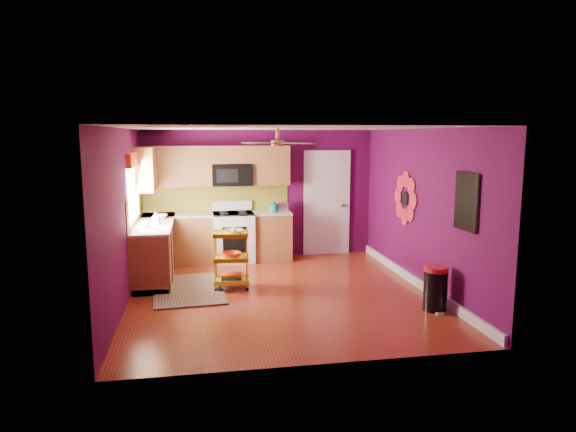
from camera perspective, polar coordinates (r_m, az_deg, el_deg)
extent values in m
plane|color=maroon|center=(7.95, -0.88, -8.59)|extent=(5.00, 5.00, 0.00)
cube|color=#51093F|center=(10.12, -3.15, 2.45)|extent=(4.50, 0.04, 2.50)
cube|color=#51093F|center=(5.25, 3.43, -3.70)|extent=(4.50, 0.04, 2.50)
cube|color=#51093F|center=(7.64, -17.80, -0.11)|extent=(0.04, 5.00, 2.50)
cube|color=#51093F|center=(8.32, 14.58, 0.74)|extent=(0.04, 5.00, 2.50)
cube|color=silver|center=(7.58, -0.93, 9.73)|extent=(4.50, 5.00, 0.04)
cube|color=white|center=(8.55, 14.08, -7.11)|extent=(0.05, 4.90, 0.14)
cube|color=brown|center=(9.08, -14.56, -3.72)|extent=(0.60, 2.30, 0.90)
cube|color=brown|center=(9.88, -7.81, -2.48)|extent=(2.80, 0.60, 0.90)
cube|color=beige|center=(8.99, -14.67, -0.79)|extent=(0.63, 2.30, 0.04)
cube|color=beige|center=(9.80, -7.86, 0.22)|extent=(2.80, 0.63, 0.04)
cube|color=black|center=(9.17, -14.46, -6.16)|extent=(0.54, 2.30, 0.10)
cube|color=black|center=(9.97, -7.76, -4.73)|extent=(2.80, 0.54, 0.10)
cube|color=white|center=(9.87, -6.06, -2.40)|extent=(0.76, 0.66, 0.92)
cube|color=black|center=(9.79, -6.10, 0.27)|extent=(0.76, 0.62, 0.03)
cube|color=white|center=(10.05, -6.23, 1.15)|extent=(0.76, 0.06, 0.18)
cube|color=black|center=(9.55, -5.92, -2.84)|extent=(0.45, 0.02, 0.55)
cube|color=brown|center=(9.84, -12.34, 5.43)|extent=(1.32, 0.33, 0.75)
cube|color=brown|center=(9.93, -1.97, 5.66)|extent=(0.72, 0.33, 0.75)
cube|color=brown|center=(9.85, -6.28, 6.78)|extent=(0.76, 0.33, 0.34)
cube|color=brown|center=(9.39, -15.48, 5.15)|extent=(0.33, 1.30, 0.75)
cube|color=black|center=(9.83, -6.23, 4.56)|extent=(0.76, 0.38, 0.40)
cube|color=olive|center=(10.05, -7.96, 2.01)|extent=(2.80, 0.01, 0.51)
cube|color=olive|center=(8.98, -16.59, 0.89)|extent=(0.01, 2.30, 0.51)
cube|color=white|center=(8.64, -16.85, 2.95)|extent=(0.03, 1.20, 1.00)
cube|color=red|center=(8.60, -16.79, 6.07)|extent=(0.08, 1.35, 0.22)
cube|color=white|center=(10.37, 4.30, 1.34)|extent=(0.85, 0.04, 2.05)
cube|color=white|center=(10.35, 4.33, 1.33)|extent=(0.95, 0.02, 2.15)
sphere|color=#BF8C3F|center=(10.40, 6.08, 1.20)|extent=(0.07, 0.07, 0.07)
cylinder|color=black|center=(8.84, 12.88, 1.94)|extent=(0.01, 0.24, 0.24)
cube|color=#1971A7|center=(7.03, 19.25, 1.53)|extent=(0.03, 0.52, 0.72)
cube|color=black|center=(7.03, 19.14, 1.53)|extent=(0.01, 0.56, 0.76)
cylinder|color=#BF8C3F|center=(7.78, -1.16, 9.12)|extent=(0.06, 0.06, 0.16)
cylinder|color=#BF8C3F|center=(7.78, -1.16, 8.09)|extent=(0.20, 0.20, 0.08)
cube|color=#4C2D19|center=(8.09, 0.44, 8.13)|extent=(0.47, 0.47, 0.01)
cube|color=#4C2D19|center=(8.01, -3.38, 8.11)|extent=(0.47, 0.47, 0.01)
cube|color=#4C2D19|center=(7.47, -2.90, 8.05)|extent=(0.47, 0.47, 0.01)
cube|color=#4C2D19|center=(7.56, 1.19, 8.07)|extent=(0.47, 0.47, 0.01)
cube|color=black|center=(8.26, -11.03, -8.00)|extent=(1.18, 1.79, 0.02)
cylinder|color=yellow|center=(7.98, -8.09, -5.20)|extent=(0.02, 0.02, 0.84)
cylinder|color=yellow|center=(7.96, -4.60, -5.16)|extent=(0.02, 0.02, 0.84)
cylinder|color=yellow|center=(8.30, -7.96, -4.63)|extent=(0.02, 0.02, 0.84)
cylinder|color=yellow|center=(8.29, -4.60, -4.60)|extent=(0.02, 0.02, 0.84)
sphere|color=black|center=(8.09, -8.03, -8.15)|extent=(0.06, 0.06, 0.06)
sphere|color=black|center=(8.08, -4.56, -8.12)|extent=(0.06, 0.06, 0.06)
sphere|color=black|center=(8.41, -7.89, -7.47)|extent=(0.06, 0.06, 0.06)
sphere|color=black|center=(8.40, -4.57, -7.45)|extent=(0.06, 0.06, 0.06)
cube|color=yellow|center=(8.04, -6.36, -2.13)|extent=(0.58, 0.44, 0.03)
cube|color=yellow|center=(8.12, -6.32, -4.79)|extent=(0.58, 0.44, 0.03)
cube|color=yellow|center=(8.22, -6.27, -7.20)|extent=(0.58, 0.44, 0.03)
imported|color=beige|center=(8.03, -6.02, -1.76)|extent=(0.33, 0.33, 0.07)
sphere|color=yellow|center=(8.03, -6.02, -1.61)|extent=(0.10, 0.10, 0.10)
imported|color=red|center=(8.11, -6.32, -4.36)|extent=(0.34, 0.34, 0.10)
cube|color=navy|center=(8.21, -6.28, -6.97)|extent=(0.34, 0.27, 0.04)
cube|color=#267233|center=(8.20, -6.28, -6.72)|extent=(0.34, 0.27, 0.03)
cube|color=red|center=(8.19, -6.29, -6.50)|extent=(0.34, 0.27, 0.03)
cylinder|color=black|center=(7.42, 16.04, -8.00)|extent=(0.38, 0.38, 0.55)
cylinder|color=red|center=(7.34, 16.15, -5.68)|extent=(0.32, 0.32, 0.06)
cube|color=beige|center=(7.37, 16.51, -10.31)|extent=(0.12, 0.08, 0.03)
cylinder|color=#117786|center=(9.82, -1.65, 0.90)|extent=(0.18, 0.18, 0.16)
sphere|color=#117786|center=(9.80, -1.65, 1.48)|extent=(0.06, 0.06, 0.06)
cube|color=beige|center=(9.92, -0.65, 1.05)|extent=(0.22, 0.15, 0.18)
imported|color=#EA3F72|center=(8.67, -14.48, -0.32)|extent=(0.09, 0.09, 0.20)
imported|color=white|center=(8.87, -14.48, -0.17)|extent=(0.15, 0.15, 0.19)
imported|color=white|center=(9.36, -14.03, -0.06)|extent=(0.26, 0.26, 0.06)
imported|color=white|center=(8.46, -15.60, -0.93)|extent=(0.13, 0.13, 0.10)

